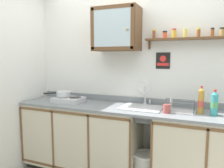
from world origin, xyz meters
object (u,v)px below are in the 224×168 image
(bottle_juice_amber_2, at_px, (201,101))
(warning_sign, at_px, (163,61))
(saucepan, at_px, (63,94))
(wall_cabinet, at_px, (117,29))
(bottle_detergent_teal_1, at_px, (214,104))
(dish_rack, at_px, (178,110))
(mug, at_px, (167,109))
(sink, at_px, (142,109))
(hot_plate_stove, at_px, (69,100))

(bottle_juice_amber_2, relative_size, warning_sign, 1.49)
(bottle_juice_amber_2, height_order, warning_sign, warning_sign)
(saucepan, bearing_deg, wall_cabinet, 9.40)
(saucepan, xyz_separation_m, bottle_detergent_teal_1, (1.89, -0.02, 0.02))
(bottle_detergent_teal_1, relative_size, dish_rack, 0.80)
(saucepan, relative_size, bottle_juice_amber_2, 1.01)
(saucepan, relative_size, bottle_detergent_teal_1, 1.10)
(mug, bearing_deg, sink, 157.32)
(bottle_juice_amber_2, xyz_separation_m, dish_rack, (-0.24, -0.03, -0.11))
(wall_cabinet, bearing_deg, sink, -13.06)
(bottle_juice_amber_2, height_order, dish_rack, bottle_juice_amber_2)
(bottle_detergent_teal_1, xyz_separation_m, warning_sign, (-0.59, 0.30, 0.44))
(warning_sign, bearing_deg, sink, -128.87)
(hot_plate_stove, distance_m, bottle_detergent_teal_1, 1.79)
(warning_sign, bearing_deg, hot_plate_stove, -165.97)
(sink, relative_size, mug, 3.98)
(bottle_detergent_teal_1, relative_size, mug, 2.28)
(bottle_juice_amber_2, relative_size, wall_cabinet, 0.53)
(dish_rack, distance_m, warning_sign, 0.65)
(bottle_juice_amber_2, distance_m, mug, 0.37)
(bottle_juice_amber_2, distance_m, dish_rack, 0.26)
(hot_plate_stove, distance_m, bottle_juice_amber_2, 1.67)
(mug, relative_size, warning_sign, 0.60)
(saucepan, bearing_deg, bottle_juice_amber_2, 0.81)
(bottle_detergent_teal_1, height_order, wall_cabinet, wall_cabinet)
(saucepan, height_order, dish_rack, dish_rack)
(hot_plate_stove, bearing_deg, warning_sign, 14.03)
(hot_plate_stove, height_order, dish_rack, dish_rack)
(mug, bearing_deg, bottle_detergent_teal_1, 8.99)
(warning_sign, bearing_deg, bottle_detergent_teal_1, -26.95)
(hot_plate_stove, bearing_deg, bottle_detergent_teal_1, -0.03)
(hot_plate_stove, height_order, mug, mug)
(dish_rack, bearing_deg, warning_sign, 128.40)
(sink, distance_m, saucepan, 1.11)
(hot_plate_stove, height_order, saucepan, saucepan)
(mug, bearing_deg, wall_cabinet, 162.33)
(bottle_detergent_teal_1, xyz_separation_m, wall_cabinet, (-1.15, 0.14, 0.83))
(mug, bearing_deg, warning_sign, 107.61)
(bottle_juice_amber_2, bearing_deg, sink, 178.84)
(wall_cabinet, bearing_deg, bottle_detergent_teal_1, -7.00)
(bottle_juice_amber_2, bearing_deg, dish_rack, -173.42)
(bottle_juice_amber_2, height_order, mug, bottle_juice_amber_2)
(mug, bearing_deg, hot_plate_stove, 176.71)
(wall_cabinet, height_order, warning_sign, wall_cabinet)
(sink, height_order, mug, sink)
(bottle_juice_amber_2, bearing_deg, mug, -160.92)
(saucepan, relative_size, dish_rack, 0.87)
(dish_rack, distance_m, mug, 0.14)
(saucepan, xyz_separation_m, bottle_juice_amber_2, (1.76, 0.02, 0.03))
(sink, distance_m, hot_plate_stove, 1.01)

